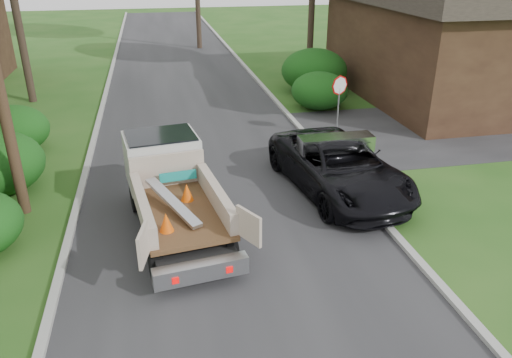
{
  "coord_description": "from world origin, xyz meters",
  "views": [
    {
      "loc": [
        -1.66,
        -8.48,
        6.71
      ],
      "look_at": [
        0.79,
        3.28,
        1.2
      ],
      "focal_mm": 35.0,
      "sensor_mm": 36.0,
      "label": 1
    }
  ],
  "objects": [
    {
      "name": "ground",
      "position": [
        0.0,
        0.0,
        0.0
      ],
      "size": [
        120.0,
        120.0,
        0.0
      ],
      "primitive_type": "plane",
      "color": "#214E16",
      "rests_on": "ground"
    },
    {
      "name": "road",
      "position": [
        0.0,
        10.0,
        0.0
      ],
      "size": [
        8.0,
        90.0,
        0.02
      ],
      "primitive_type": "cube",
      "color": "#28282B",
      "rests_on": "ground"
    },
    {
      "name": "side_street",
      "position": [
        12.0,
        9.0,
        0.01
      ],
      "size": [
        16.0,
        7.0,
        0.02
      ],
      "primitive_type": "cube",
      "color": "#28282B",
      "rests_on": "ground"
    },
    {
      "name": "curb_left",
      "position": [
        -4.1,
        10.0,
        0.06
      ],
      "size": [
        0.2,
        90.0,
        0.12
      ],
      "primitive_type": "cube",
      "color": "#9E9E99",
      "rests_on": "ground"
    },
    {
      "name": "curb_right",
      "position": [
        4.1,
        10.0,
        0.06
      ],
      "size": [
        0.2,
        90.0,
        0.12
      ],
      "primitive_type": "cube",
      "color": "#9E9E99",
      "rests_on": "ground"
    },
    {
      "name": "stop_sign",
      "position": [
        5.2,
        9.0,
        1.78
      ],
      "size": [
        0.71,
        0.32,
        2.48
      ],
      "color": "slate",
      "rests_on": "ground"
    },
    {
      "name": "house_right",
      "position": [
        13.0,
        14.0,
        3.16
      ],
      "size": [
        9.72,
        12.96,
        6.2
      ],
      "rotation": [
        0.0,
        0.0,
        1.57
      ],
      "color": "#321E14",
      "rests_on": "ground"
    },
    {
      "name": "hedge_left_c",
      "position": [
        -6.8,
        10.0,
        0.85
      ],
      "size": [
        2.6,
        2.6,
        1.7
      ],
      "primitive_type": "ellipsoid",
      "color": "#104911",
      "rests_on": "ground"
    },
    {
      "name": "hedge_right_a",
      "position": [
        5.8,
        13.0,
        0.85
      ],
      "size": [
        2.6,
        2.6,
        1.7
      ],
      "primitive_type": "ellipsoid",
      "color": "#104911",
      "rests_on": "ground"
    },
    {
      "name": "hedge_right_b",
      "position": [
        6.5,
        16.0,
        1.1
      ],
      "size": [
        3.38,
        3.38,
        2.21
      ],
      "primitive_type": "ellipsoid",
      "color": "#104911",
      "rests_on": "ground"
    },
    {
      "name": "flatbed_truck",
      "position": [
        -1.47,
        3.81,
        1.14
      ],
      "size": [
        3.0,
        5.76,
        2.09
      ],
      "rotation": [
        0.0,
        0.0,
        0.13
      ],
      "color": "black",
      "rests_on": "ground"
    },
    {
      "name": "black_pickup",
      "position": [
        3.6,
        4.5,
        0.8
      ],
      "size": [
        3.41,
        6.08,
        1.6
      ],
      "primitive_type": "imported",
      "rotation": [
        0.0,
        0.0,
        0.13
      ],
      "color": "black",
      "rests_on": "ground"
    }
  ]
}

